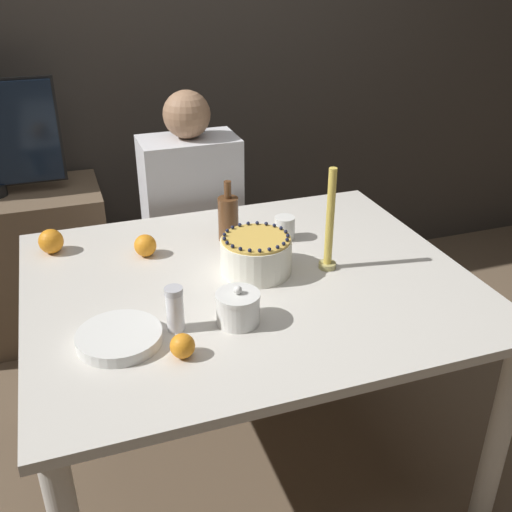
{
  "coord_description": "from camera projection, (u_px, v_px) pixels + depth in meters",
  "views": [
    {
      "loc": [
        -0.52,
        -1.55,
        1.69
      ],
      "look_at": [
        0.04,
        0.04,
        0.82
      ],
      "focal_mm": 42.0,
      "sensor_mm": 36.0,
      "label": 1
    }
  ],
  "objects": [
    {
      "name": "wall_behind",
      "position": [
        154.0,
        40.0,
        2.81
      ],
      "size": [
        8.0,
        0.05,
        2.6
      ],
      "color": "#38332D",
      "rests_on": "ground_plane"
    },
    {
      "name": "orange_fruit_2",
      "position": [
        182.0,
        346.0,
        1.51
      ],
      "size": [
        0.06,
        0.06,
        0.06
      ],
      "color": "orange",
      "rests_on": "dining_table"
    },
    {
      "name": "cup",
      "position": [
        285.0,
        228.0,
        2.12
      ],
      "size": [
        0.07,
        0.07,
        0.08
      ],
      "color": "white",
      "rests_on": "dining_table"
    },
    {
      "name": "orange_fruit_1",
      "position": [
        51.0,
        241.0,
        2.03
      ],
      "size": [
        0.08,
        0.08,
        0.08
      ],
      "color": "orange",
      "rests_on": "dining_table"
    },
    {
      "name": "ground_plane",
      "position": [
        250.0,
        456.0,
        2.24
      ],
      "size": [
        12.0,
        12.0,
        0.0
      ],
      "primitive_type": "plane",
      "color": "brown"
    },
    {
      "name": "dining_table",
      "position": [
        249.0,
        307.0,
        1.93
      ],
      "size": [
        1.37,
        1.15,
        0.76
      ],
      "color": "beige",
      "rests_on": "ground_plane"
    },
    {
      "name": "sugar_bowl",
      "position": [
        238.0,
        308.0,
        1.64
      ],
      "size": [
        0.12,
        0.12,
        0.12
      ],
      "color": "white",
      "rests_on": "dining_table"
    },
    {
      "name": "cake",
      "position": [
        256.0,
        255.0,
        1.9
      ],
      "size": [
        0.23,
        0.23,
        0.13
      ],
      "color": "white",
      "rests_on": "dining_table"
    },
    {
      "name": "side_cabinet",
      "position": [
        12.0,
        268.0,
        2.78
      ],
      "size": [
        0.88,
        0.45,
        0.72
      ],
      "color": "brown",
      "rests_on": "ground_plane"
    },
    {
      "name": "candle",
      "position": [
        330.0,
        228.0,
        1.88
      ],
      "size": [
        0.06,
        0.06,
        0.34
      ],
      "color": "tan",
      "rests_on": "dining_table"
    },
    {
      "name": "orange_fruit_0",
      "position": [
        145.0,
        245.0,
        2.01
      ],
      "size": [
        0.08,
        0.08,
        0.08
      ],
      "color": "orange",
      "rests_on": "dining_table"
    },
    {
      "name": "bottle",
      "position": [
        228.0,
        218.0,
        2.1
      ],
      "size": [
        0.07,
        0.07,
        0.22
      ],
      "color": "brown",
      "rests_on": "dining_table"
    },
    {
      "name": "plate_stack",
      "position": [
        119.0,
        337.0,
        1.57
      ],
      "size": [
        0.23,
        0.23,
        0.03
      ],
      "color": "white",
      "rests_on": "dining_table"
    },
    {
      "name": "sugar_shaker",
      "position": [
        175.0,
        309.0,
        1.6
      ],
      "size": [
        0.05,
        0.05,
        0.13
      ],
      "color": "white",
      "rests_on": "dining_table"
    },
    {
      "name": "person_man_blue_shirt",
      "position": [
        193.0,
        245.0,
        2.64
      ],
      "size": [
        0.4,
        0.34,
        1.19
      ],
      "rotation": [
        0.0,
        0.0,
        3.14
      ],
      "color": "#2D2D38",
      "rests_on": "ground_plane"
    }
  ]
}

